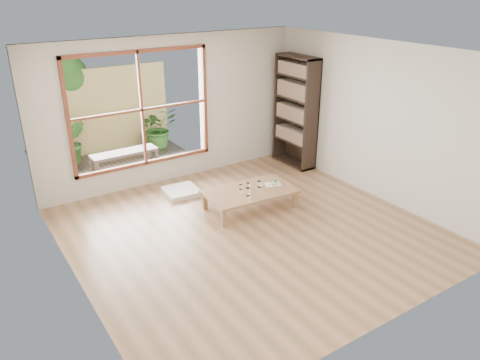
% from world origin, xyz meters
% --- Properties ---
extents(ground, '(5.00, 5.00, 0.00)m').
position_xyz_m(ground, '(0.00, 0.00, 0.00)').
color(ground, '#AF7D57').
rests_on(ground, ground).
extents(low_table, '(1.51, 0.92, 0.32)m').
position_xyz_m(low_table, '(0.42, 0.62, 0.28)').
color(low_table, '#9C734B').
rests_on(low_table, ground).
extents(floor_cushion, '(0.61, 0.61, 0.08)m').
position_xyz_m(floor_cushion, '(-0.26, 1.73, 0.04)').
color(floor_cushion, silver).
rests_on(floor_cushion, ground).
extents(bookshelf, '(0.34, 0.96, 2.14)m').
position_xyz_m(bookshelf, '(2.31, 1.80, 1.07)').
color(bookshelf, black).
rests_on(bookshelf, ground).
extents(glass_tall, '(0.07, 0.07, 0.13)m').
position_xyz_m(glass_tall, '(0.28, 0.47, 0.38)').
color(glass_tall, silver).
rests_on(glass_tall, low_table).
extents(glass_mid, '(0.07, 0.07, 0.10)m').
position_xyz_m(glass_mid, '(0.62, 0.64, 0.37)').
color(glass_mid, silver).
rests_on(glass_mid, low_table).
extents(glass_short, '(0.07, 0.07, 0.09)m').
position_xyz_m(glass_short, '(0.45, 0.71, 0.36)').
color(glass_short, silver).
rests_on(glass_short, low_table).
extents(glass_small, '(0.06, 0.06, 0.08)m').
position_xyz_m(glass_small, '(0.32, 0.74, 0.36)').
color(glass_small, silver).
rests_on(glass_small, low_table).
extents(food_tray, '(0.29, 0.25, 0.08)m').
position_xyz_m(food_tray, '(0.88, 0.59, 0.34)').
color(food_tray, white).
rests_on(food_tray, low_table).
extents(deck, '(2.80, 2.00, 0.05)m').
position_xyz_m(deck, '(-0.60, 3.56, 0.00)').
color(deck, '#342C26').
rests_on(deck, ground).
extents(garden_bench, '(1.27, 0.39, 0.40)m').
position_xyz_m(garden_bench, '(-0.72, 3.20, 0.37)').
color(garden_bench, black).
rests_on(garden_bench, deck).
extents(bamboo_fence, '(2.80, 0.06, 1.80)m').
position_xyz_m(bamboo_fence, '(-0.60, 4.56, 0.90)').
color(bamboo_fence, tan).
rests_on(bamboo_fence, ground).
extents(shrub_right, '(0.82, 0.71, 0.89)m').
position_xyz_m(shrub_right, '(0.41, 4.13, 0.47)').
color(shrub_right, '#2C5C22').
rests_on(shrub_right, deck).
extents(shrub_left, '(0.51, 0.42, 0.91)m').
position_xyz_m(shrub_left, '(-1.40, 4.16, 0.48)').
color(shrub_left, '#2C5C22').
rests_on(shrub_left, deck).
extents(garden_tree, '(1.04, 0.85, 2.22)m').
position_xyz_m(garden_tree, '(-1.28, 4.86, 1.63)').
color(garden_tree, '#4C3D2D').
rests_on(garden_tree, ground).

